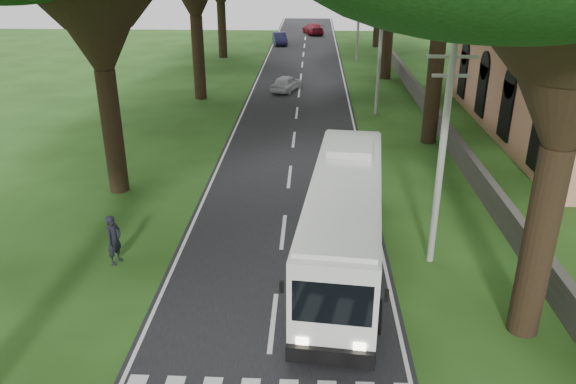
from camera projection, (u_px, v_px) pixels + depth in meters
The scene contains 11 objects.
ground at pixel (268, 367), 15.35m from camera, with size 140.00×140.00×0.00m, color #203F12.
road at pixel (296, 117), 38.27m from camera, with size 8.00×120.00×0.04m, color black.
property_wall at pixel (433, 114), 36.75m from camera, with size 0.35×50.00×1.20m, color #383533.
pole_near at pixel (442, 153), 18.97m from camera, with size 1.60×0.24×8.00m.
pole_mid at pixel (380, 53), 37.31m from camera, with size 1.60×0.24×8.00m.
pole_far at pixel (358, 19), 55.65m from camera, with size 1.60×0.24×8.00m.
coach_bus at pixel (344, 218), 19.76m from camera, with size 3.61×11.67×3.38m.
distant_car_a at pixel (287, 83), 45.02m from camera, with size 1.51×3.74×1.28m, color #BAB9BE.
distant_car_b at pixel (280, 38), 67.33m from camera, with size 1.47×4.21×1.39m, color navy.
distant_car_c at pixel (313, 29), 75.50m from camera, with size 2.03×5.00×1.45m, color maroon.
pedestrian at pixel (114, 240), 20.11m from camera, with size 0.69×0.45×1.89m, color black.
Camera 1 is at (1.09, -12.15, 10.50)m, focal length 35.00 mm.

